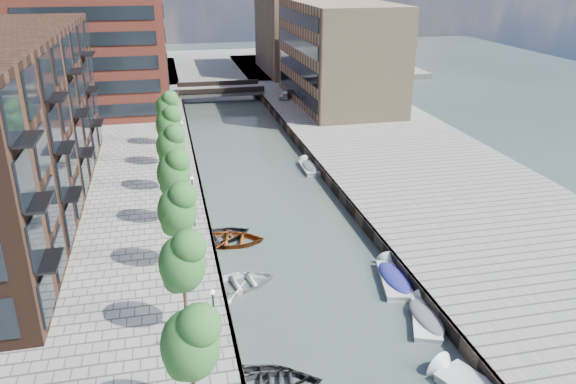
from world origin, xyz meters
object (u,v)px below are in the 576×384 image
object	(u,v)px
bridge	(220,90)
sloop_4	(220,239)
motorboat_1	(425,316)
car	(285,94)
sloop_2	(231,244)
tree_6	(167,107)
tree_3	(173,171)
tree_0	(190,341)
sloop_0	(266,383)
motorboat_4	(309,167)
motorboat_3	(393,277)
sloop_3	(241,287)
tree_1	(182,260)
tree_4	(170,144)
tree_5	(168,123)
tree_2	(177,208)

from	to	relation	value
bridge	sloop_4	world-z (taller)	bridge
bridge	motorboat_1	world-z (taller)	bridge
car	sloop_2	bearing A→B (deg)	-86.00
sloop_2	tree_6	bearing A→B (deg)	21.04
tree_3	bridge	bearing A→B (deg)	79.75
bridge	tree_0	xyz separation A→B (m)	(-8.50, -68.00, 3.92)
sloop_0	motorboat_4	xyz separation A→B (m)	(10.26, 30.77, 0.18)
tree_0	sloop_4	bearing A→B (deg)	80.92
car	motorboat_3	bearing A→B (deg)	-72.59
tree_0	sloop_3	world-z (taller)	tree_0
tree_1	sloop_4	bearing A→B (deg)	75.95
tree_6	motorboat_1	world-z (taller)	tree_6
tree_1	tree_6	world-z (taller)	same
sloop_0	sloop_2	world-z (taller)	sloop_2
tree_3	tree_4	size ratio (longest dim) A/B	1.00
tree_1	motorboat_4	world-z (taller)	tree_1
sloop_0	car	size ratio (longest dim) A/B	1.19
tree_0	tree_4	world-z (taller)	same
bridge	tree_6	xyz separation A→B (m)	(-8.50, -26.00, 3.92)
tree_5	tree_2	bearing A→B (deg)	-90.00
tree_1	car	bearing A→B (deg)	72.27
tree_6	sloop_2	xyz separation A→B (m)	(3.84, -23.48, -5.31)
tree_0	tree_5	bearing A→B (deg)	90.00
tree_2	tree_3	distance (m)	7.00
tree_0	motorboat_4	xyz separation A→B (m)	(13.91, 33.58, -5.13)
tree_0	car	distance (m)	64.45
bridge	tree_2	bearing A→B (deg)	-98.95
sloop_4	car	bearing A→B (deg)	-32.22
motorboat_3	sloop_2	bearing A→B (deg)	142.66
tree_5	sloop_3	xyz separation A→B (m)	(3.72, -22.76, -5.31)
bridge	motorboat_4	bearing A→B (deg)	-81.07
motorboat_1	motorboat_3	size ratio (longest dim) A/B	0.91
sloop_3	tree_4	bearing A→B (deg)	1.22
tree_5	tree_6	bearing A→B (deg)	90.00
motorboat_4	car	world-z (taller)	car
tree_1	tree_6	bearing A→B (deg)	90.00
tree_5	tree_6	distance (m)	7.00
sloop_3	motorboat_1	xyz separation A→B (m)	(10.30, -5.98, 0.19)
tree_1	sloop_3	world-z (taller)	tree_1
sloop_4	motorboat_3	size ratio (longest dim) A/B	0.95
tree_6	sloop_3	bearing A→B (deg)	-82.87
bridge	car	bearing A→B (deg)	-33.93
bridge	tree_5	world-z (taller)	tree_5
bridge	motorboat_4	xyz separation A→B (m)	(5.41, -34.42, -1.21)
tree_2	motorboat_3	bearing A→B (deg)	-12.70
tree_3	tree_4	distance (m)	7.00
tree_0	motorboat_1	bearing A→B (deg)	24.02
tree_5	motorboat_3	size ratio (longest dim) A/B	1.12
tree_2	tree_5	bearing A→B (deg)	90.00
sloop_0	sloop_4	xyz separation A→B (m)	(-0.54, 16.58, 0.00)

